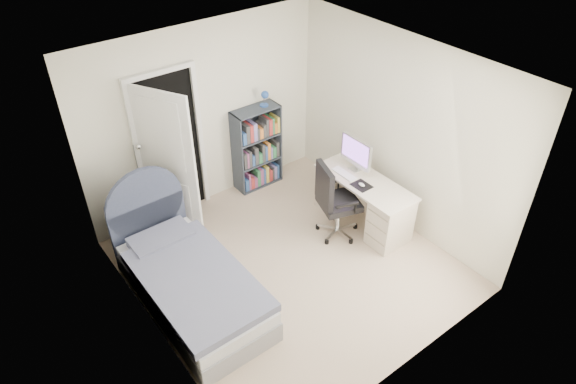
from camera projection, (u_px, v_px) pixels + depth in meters
room_shell at (290, 181)px, 5.50m from camera, size 3.50×3.70×2.60m
door at (168, 157)px, 6.27m from camera, size 0.92×0.75×2.06m
bed at (189, 280)px, 5.64m from camera, size 0.98×2.05×1.26m
nightstand at (138, 217)px, 6.34m from camera, size 0.42×0.42×0.62m
floor_lamp at (145, 195)px, 6.52m from camera, size 0.18×0.18×1.27m
bookcase at (257, 150)px, 7.30m from camera, size 0.68×0.29×1.45m
desk at (363, 200)px, 6.69m from camera, size 0.55×1.38×1.13m
office_chair at (333, 198)px, 6.36m from camera, size 0.59×0.61×1.06m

